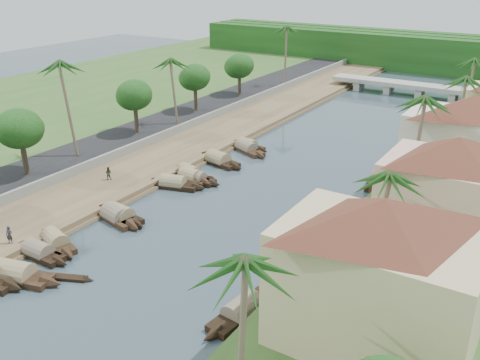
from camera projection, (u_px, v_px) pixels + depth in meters
The scene contains 41 objects.
ground at pixel (162, 262), 45.90m from camera, with size 220.00×220.00×0.00m, color #34444E.
left_bank at pixel (166, 157), 69.24m from camera, with size 10.00×180.00×0.80m, color brown.
right_bank at pixel (445, 220), 52.05m from camera, with size 16.00×180.00×1.20m, color #2D5522.
road at pixel (117, 143), 73.28m from camera, with size 8.00×180.00×1.40m, color black.
retaining_wall at pixel (141, 144), 70.93m from camera, with size 0.40×180.00×1.10m, color slate.
treeline at pixel (441, 53), 122.74m from camera, with size 120.00×14.00×8.00m.
bridge at pixel (405, 86), 101.67m from camera, with size 28.00×4.00×2.40m.
building_near at pixel (377, 273), 32.60m from camera, with size 14.85×14.85×10.20m.
building_mid at pixel (451, 191), 44.75m from camera, with size 14.11×14.11×9.70m.
building_far at pixel (471, 141), 56.11m from camera, with size 15.59×15.59×10.20m.
sampan_2 at pixel (15, 275), 43.33m from camera, with size 9.24×3.99×2.37m.
sampan_3 at pixel (39, 252), 46.62m from camera, with size 7.45×1.80×2.03m.
sampan_4 at pixel (55, 242), 48.36m from camera, with size 7.71×3.87×2.16m.
sampan_5 at pixel (121, 216), 53.18m from camera, with size 7.30×2.75×2.27m.
sampan_6 at pixel (116, 216), 53.17m from camera, with size 8.15×3.55×2.36m.
sampan_7 at pixel (173, 184), 60.78m from camera, with size 8.21×3.77×2.16m.
sampan_8 at pixel (190, 177), 62.64m from camera, with size 7.24×2.59×2.20m.
sampan_9 at pixel (194, 178), 62.40m from camera, with size 7.43×1.66×1.92m.
sampan_10 at pixel (189, 173), 63.91m from camera, with size 7.44×3.13×2.04m.
sampan_11 at pixel (218, 160), 67.88m from camera, with size 8.65×3.48×2.40m.
sampan_12 at pixel (246, 148), 72.24m from camera, with size 8.74×5.08×2.12m.
sampan_13 at pixel (247, 146), 73.24m from camera, with size 7.33×2.66×2.00m.
sampan_14 at pixel (242, 310), 38.93m from camera, with size 2.58×8.80×2.11m.
sampan_15 at pixel (315, 245), 47.80m from camera, with size 4.26×6.72×1.88m.
sampan_16 at pixel (376, 181), 61.70m from camera, with size 2.76×8.25×2.01m.
canoe_1 at pixel (66, 278), 43.45m from camera, with size 4.67×2.62×0.77m.
canoe_2 at pixel (198, 176), 63.75m from camera, with size 5.24×1.39×0.75m.
palm_0 at pixel (240, 263), 25.47m from camera, with size 3.20×3.20×11.30m.
palm_1 at pixel (381, 175), 40.07m from camera, with size 3.20×3.20×9.65m.
palm_2 at pixel (422, 100), 50.70m from camera, with size 3.20×3.20×12.30m.
palm_3 at pixel (465, 80), 63.37m from camera, with size 3.20×3.20×11.41m.
palm_5 at pixel (65, 65), 62.47m from camera, with size 3.20×3.20×13.01m.
palm_6 at pixel (174, 62), 76.11m from camera, with size 3.20×3.20×10.93m.
palm_7 at pixel (474, 61), 78.39m from camera, with size 3.20×3.20×10.78m.
palm_8 at pixel (286, 28), 99.69m from camera, with size 3.20×3.20×12.53m.
tree_2 at pixel (20, 130), 59.04m from camera, with size 5.25×5.25×7.50m.
tree_3 at pixel (134, 96), 73.55m from camera, with size 4.89×4.89×7.37m.
tree_4 at pixel (195, 78), 84.53m from camera, with size 4.80×4.80×7.33m.
tree_5 at pixel (239, 67), 95.06m from camera, with size 4.99×4.99×7.11m.
person_near at pixel (9, 235), 47.02m from camera, with size 0.60×0.40×1.66m, color #2A2830.
person_far at pixel (108, 173), 60.74m from camera, with size 0.75×0.58×1.54m, color #3A3828.
Camera 1 is at (26.67, -30.14, 24.12)m, focal length 40.00 mm.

